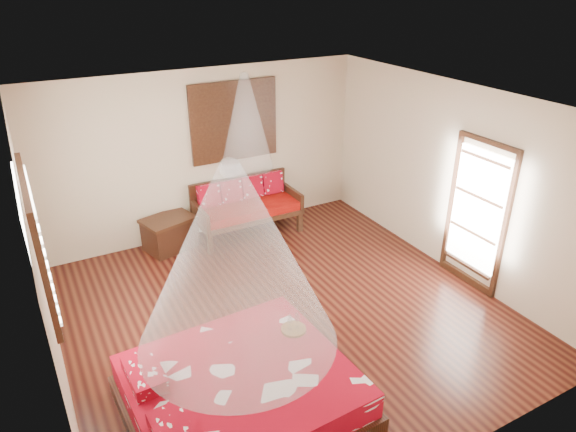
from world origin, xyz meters
name	(u,v)px	position (x,y,z in m)	size (l,w,h in m)	color
room	(285,218)	(0.00, 0.00, 1.40)	(5.54, 5.54, 2.84)	black
bed	(240,394)	(-1.23, -1.31, 0.25)	(2.31, 2.10, 0.65)	black
daybed	(246,205)	(0.52, 2.38, 0.52)	(1.79, 0.79, 0.95)	black
storage_chest	(169,233)	(-0.82, 2.45, 0.28)	(0.92, 0.77, 0.54)	black
shutter_panel	(234,121)	(0.52, 2.72, 1.90)	(1.52, 0.06, 1.32)	black
window_left	(38,240)	(-2.71, 0.20, 1.70)	(0.10, 1.74, 1.34)	black
glazed_door	(476,215)	(2.72, -0.60, 1.07)	(0.08, 1.02, 2.16)	black
wine_tray	(293,326)	(-0.40, -0.95, 0.56)	(0.28, 0.28, 0.23)	brown
mosquito_net_main	(234,258)	(-1.21, -1.31, 1.85)	(1.89, 1.89, 1.80)	white
mosquito_net_daybed	(246,122)	(0.52, 2.25, 2.00)	(0.85, 0.85, 1.50)	white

